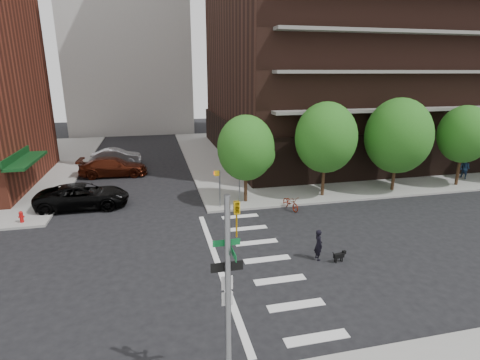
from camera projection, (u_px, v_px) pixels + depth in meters
name	position (u px, v px, depth m)	size (l,w,h in m)	color
ground	(208.00, 266.00, 18.29)	(120.00, 120.00, 0.00)	black
sidewalk_ne	(349.00, 151.00, 44.74)	(39.00, 33.00, 0.15)	gray
crosswalk	(252.00, 261.00, 18.77)	(3.85, 13.00, 0.01)	silver
tree_a	(246.00, 148.00, 25.99)	(4.00, 4.00, 5.90)	#301E11
tree_b	(326.00, 138.00, 27.17)	(4.50, 4.50, 6.65)	#301E11
tree_c	(398.00, 136.00, 28.51)	(5.00, 5.00, 6.80)	#301E11
tree_d	(464.00, 134.00, 29.85)	(4.00, 4.00, 6.20)	#301E11
traffic_signal	(229.00, 312.00, 10.43)	(0.90, 0.75, 6.00)	slate
pedestrian_signal	(224.00, 182.00, 25.69)	(2.18, 0.67, 2.60)	slate
fire_hydrant	(21.00, 216.00, 23.13)	(0.24, 0.24, 0.73)	#A50C0C
parked_car_black	(83.00, 196.00, 25.94)	(6.11, 2.82, 1.70)	black
parked_car_maroon	(113.00, 167.00, 33.89)	(5.97, 2.43, 1.73)	#43160A
parked_car_silver	(116.00, 156.00, 38.34)	(4.87, 1.70, 1.61)	#B8BBC1
scooter	(291.00, 203.00, 25.70)	(0.64, 1.85, 0.97)	maroon
dog_walker	(318.00, 245.00, 18.75)	(0.38, 0.59, 1.61)	black
dog	(339.00, 255.00, 18.60)	(0.67, 0.25, 0.56)	black
pedestrian_far	(465.00, 168.00, 32.50)	(0.70, 0.90, 1.85)	navy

